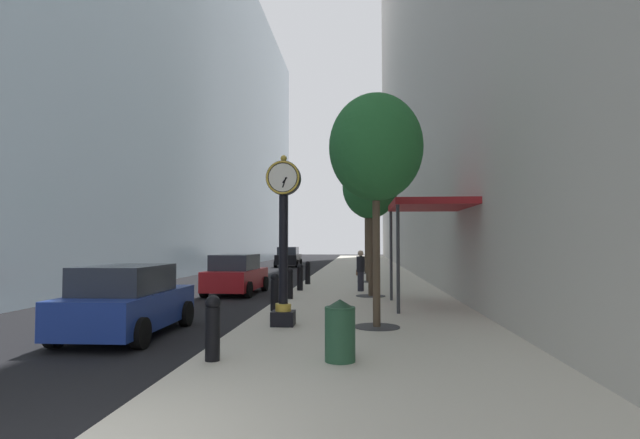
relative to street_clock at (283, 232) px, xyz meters
The scene contains 19 objects.
ground_plane 19.78m from the street_clock, 93.13° to the left, with size 110.00×110.00×0.00m, color black.
sidewalk_right 22.82m from the street_clock, 84.70° to the left, with size 6.34×80.00×0.14m, color beige.
building_block_left 28.83m from the street_clock, 120.81° to the left, with size 9.00×80.00×28.39m.
street_clock is the anchor object (origin of this frame).
bollard_nearest 4.05m from the street_clock, 100.25° to the right, with size 0.26×0.26×1.11m.
bollard_third 3.14m from the street_clock, 104.31° to the left, with size 0.26×0.26×1.11m.
bollard_fourth 5.94m from the street_clock, 96.60° to the left, with size 0.26×0.26×1.11m.
bollard_fifth 8.93m from the street_clock, 94.28° to the left, with size 0.26×0.26×1.11m.
bollard_sixth 11.97m from the street_clock, 93.16° to the left, with size 0.26×0.26×1.11m.
street_tree_near 3.02m from the street_clock, ahead, with size 2.27×2.27×5.62m.
street_tree_mid_near 7.32m from the street_clock, 71.46° to the left, with size 2.10×2.10×5.33m.
street_tree_mid_far 13.83m from the street_clock, 80.51° to the left, with size 1.83×1.83×5.35m.
street_tree_far 20.58m from the street_clock, 83.65° to the left, with size 1.96×1.96×6.17m.
trash_bin 4.18m from the street_clock, 66.41° to the right, with size 0.53×0.53×1.05m.
pedestrian_walking 8.92m from the street_clock, 77.66° to the left, with size 0.44×0.52×1.68m.
storefront_awning 5.66m from the street_clock, 43.93° to the left, with size 2.40×3.60×3.30m.
car_red_near 9.12m from the street_clock, 111.51° to the left, with size 2.13×4.11×1.65m.
car_black_mid 31.58m from the street_clock, 98.06° to the left, with size 2.14×4.32×1.74m.
car_blue_far 3.96m from the street_clock, 165.68° to the right, with size 2.07×4.09×1.63m.
Camera 1 is at (2.94, -4.59, 2.16)m, focal length 27.81 mm.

